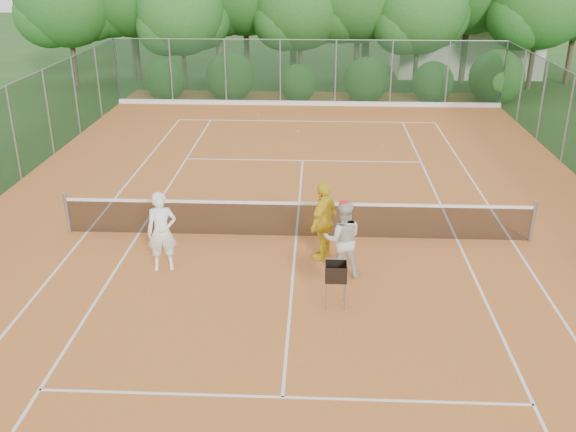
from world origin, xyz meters
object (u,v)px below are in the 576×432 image
object	(u,v)px
player_yellow	(324,221)
ball_hopper	(336,272)
player_white	(162,232)
player_center_grp	(342,239)

from	to	relation	value
player_yellow	ball_hopper	distance (m)	2.24
player_white	player_yellow	bearing A→B (deg)	-1.60
player_white	player_yellow	xyz separation A→B (m)	(3.67, 0.73, 0.02)
player_yellow	ball_hopper	bearing A→B (deg)	34.44
player_yellow	ball_hopper	size ratio (longest dim) A/B	1.95
player_white	ball_hopper	world-z (taller)	player_white
player_center_grp	player_yellow	world-z (taller)	player_yellow
player_white	player_center_grp	size ratio (longest dim) A/B	1.02
player_center_grp	player_yellow	distance (m)	0.95
player_yellow	player_center_grp	bearing A→B (deg)	54.11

